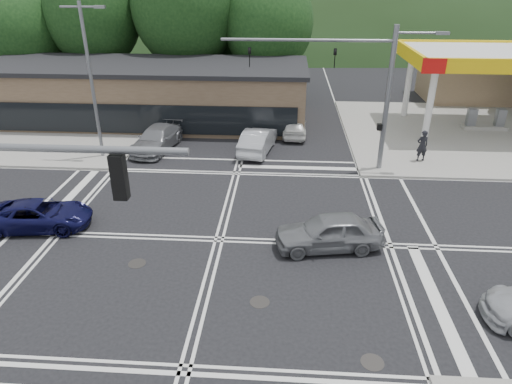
# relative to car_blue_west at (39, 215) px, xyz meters

# --- Properties ---
(ground) EXTENTS (120.00, 120.00, 0.00)m
(ground) POSITION_rel_car_blue_west_xyz_m (8.17, -0.50, -0.64)
(ground) COLOR black
(ground) RESTS_ON ground
(sidewalk_ne) EXTENTS (16.00, 16.00, 0.15)m
(sidewalk_ne) POSITION_rel_car_blue_west_xyz_m (23.17, 14.50, -0.56)
(sidewalk_ne) COLOR gray
(sidewalk_ne) RESTS_ON ground
(sidewalk_nw) EXTENTS (16.00, 16.00, 0.15)m
(sidewalk_nw) POSITION_rel_car_blue_west_xyz_m (-6.83, 14.50, -0.56)
(sidewalk_nw) COLOR gray
(sidewalk_nw) RESTS_ON ground
(gas_station_canopy) EXTENTS (12.32, 8.34, 5.75)m
(gas_station_canopy) POSITION_rel_car_blue_west_xyz_m (25.16, 15.49, 4.41)
(gas_station_canopy) COLOR silver
(gas_station_canopy) RESTS_ON ground
(convenience_store) EXTENTS (10.00, 6.00, 3.80)m
(convenience_store) POSITION_rel_car_blue_west_xyz_m (28.17, 24.50, 1.26)
(convenience_store) COLOR #846B4F
(convenience_store) RESTS_ON ground
(commercial_row) EXTENTS (24.00, 8.00, 4.00)m
(commercial_row) POSITION_rel_car_blue_west_xyz_m (0.17, 16.50, 1.36)
(commercial_row) COLOR brown
(commercial_row) RESTS_ON ground
(hill_north) EXTENTS (252.00, 126.00, 140.00)m
(hill_north) POSITION_rel_car_blue_west_xyz_m (8.17, 89.50, -0.64)
(hill_north) COLOR #1E3316
(hill_north) RESTS_ON ground
(tree_n_a) EXTENTS (8.00, 8.00, 11.75)m
(tree_n_a) POSITION_rel_car_blue_west_xyz_m (-5.83, 23.50, 6.51)
(tree_n_a) COLOR #382619
(tree_n_a) RESTS_ON ground
(tree_n_b) EXTENTS (9.00, 9.00, 12.98)m
(tree_n_b) POSITION_rel_car_blue_west_xyz_m (2.17, 23.50, 7.16)
(tree_n_b) COLOR #382619
(tree_n_b) RESTS_ON ground
(tree_n_c) EXTENTS (7.60, 7.60, 10.87)m
(tree_n_c) POSITION_rel_car_blue_west_xyz_m (9.17, 23.50, 5.86)
(tree_n_c) COLOR #382619
(tree_n_c) RESTS_ON ground
(tree_n_d) EXTENTS (6.80, 6.80, 9.76)m
(tree_n_d) POSITION_rel_car_blue_west_xyz_m (-11.83, 22.50, 5.20)
(tree_n_d) COLOR #382619
(tree_n_d) RESTS_ON ground
(tree_n_e) EXTENTS (8.40, 8.40, 11.98)m
(tree_n_e) POSITION_rel_car_blue_west_xyz_m (6.17, 27.50, 6.51)
(tree_n_e) COLOR #382619
(tree_n_e) RESTS_ON ground
(streetlight_nw) EXTENTS (2.50, 0.25, 9.00)m
(streetlight_nw) POSITION_rel_car_blue_west_xyz_m (-0.27, 8.50, 4.41)
(streetlight_nw) COLOR slate
(streetlight_nw) RESTS_ON ground
(signal_mast_ne) EXTENTS (11.65, 0.30, 8.00)m
(signal_mast_ne) POSITION_rel_car_blue_west_xyz_m (15.11, 7.70, 4.44)
(signal_mast_ne) COLOR slate
(signal_mast_ne) RESTS_ON ground
(car_blue_west) EXTENTS (4.79, 2.64, 1.27)m
(car_blue_west) POSITION_rel_car_blue_west_xyz_m (0.00, 0.00, 0.00)
(car_blue_west) COLOR #0C0C35
(car_blue_west) RESTS_ON ground
(car_grey_center) EXTENTS (4.66, 2.48, 1.51)m
(car_grey_center) POSITION_rel_car_blue_west_xyz_m (12.81, -0.80, 0.12)
(car_grey_center) COLOR slate
(car_grey_center) RESTS_ON ground
(car_queue_a) EXTENTS (2.38, 4.83, 1.52)m
(car_queue_a) POSITION_rel_car_blue_west_xyz_m (9.17, 10.21, 0.13)
(car_queue_a) COLOR #A8AAAF
(car_queue_a) RESTS_ON ground
(car_queue_b) EXTENTS (1.67, 4.04, 1.37)m
(car_queue_b) POSITION_rel_car_blue_west_xyz_m (11.51, 13.50, 0.05)
(car_queue_b) COLOR white
(car_queue_b) RESTS_ON ground
(car_northbound) EXTENTS (2.83, 5.28, 1.46)m
(car_northbound) POSITION_rel_car_blue_west_xyz_m (2.67, 10.15, 0.09)
(car_northbound) COLOR slate
(car_northbound) RESTS_ON ground
(pedestrian) EXTENTS (0.75, 0.56, 1.89)m
(pedestrian) POSITION_rel_car_blue_west_xyz_m (19.02, 8.98, 0.46)
(pedestrian) COLOR black
(pedestrian) RESTS_ON sidewalk_ne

